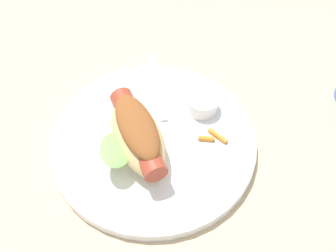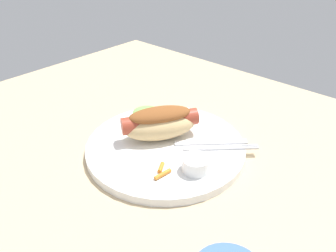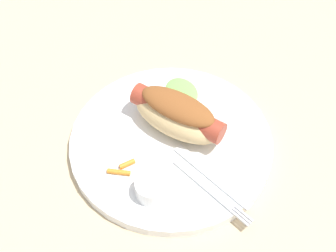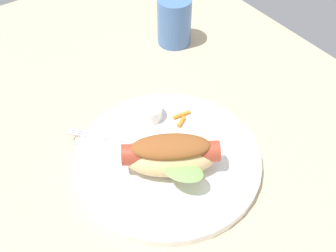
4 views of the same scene
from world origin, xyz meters
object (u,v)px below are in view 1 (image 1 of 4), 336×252
Objects in this scene: hot_dog at (137,134)px; knife at (148,95)px; carrot_garnish at (213,137)px; fork at (158,87)px; sauce_ramekin at (202,104)px; plate at (156,145)px.

knife is at bearing -28.77° from hot_dog.
fork is at bearing 75.50° from carrot_garnish.
fork is at bearing 93.94° from sauce_ramekin.
fork is 2.20cm from knife.
hot_dog is 10.58cm from knife.
plate is at bearing 130.41° from carrot_garnish.
fork is 0.78× the size of knife.
sauce_ramekin is at bearing -12.60° from plate.
knife is (-2.17, 0.40, -0.02)cm from fork.
hot_dog is 1.42× the size of fork.
plate is at bearing 179.63° from knife.
hot_dog reaches higher than plate.
sauce_ramekin reaches higher than plate.
plate is 9.13cm from knife.
fork is (-0.55, 7.99, -1.07)cm from sauce_ramekin.
carrot_garnish is at bearing -49.59° from plate.
carrot_garnish is at bearing -148.86° from fork.
knife reaches higher than plate.
plate is 2.77× the size of fork.
fork and knife have the same top height.
plate is at bearing -89.35° from hot_dog.
hot_dog is 12.23cm from sauce_ramekin.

